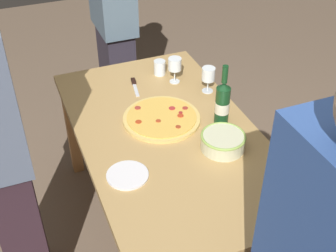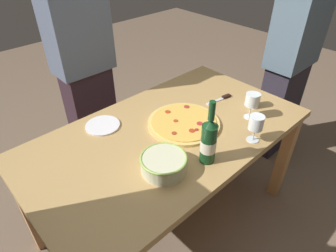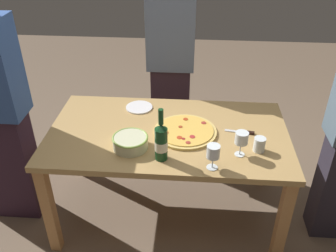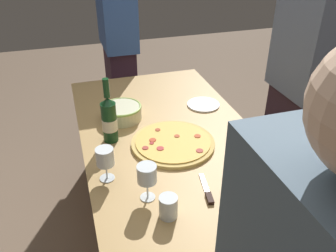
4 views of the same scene
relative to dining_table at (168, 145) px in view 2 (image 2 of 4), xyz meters
name	(u,v)px [view 2 (image 2 of 4)]	position (x,y,z in m)	size (l,w,h in m)	color
ground_plane	(168,215)	(0.00, 0.00, -0.66)	(8.00, 8.00, 0.00)	#735D4A
dining_table	(168,145)	(0.00, 0.00, 0.00)	(1.60, 0.90, 0.75)	tan
pizza	(184,123)	(0.12, -0.01, 0.10)	(0.42, 0.42, 0.03)	#DDBA64
serving_bowl	(164,163)	(-0.22, -0.20, 0.14)	(0.22, 0.22, 0.08)	beige
wine_bottle	(209,141)	(-0.02, -0.30, 0.22)	(0.08, 0.08, 0.34)	#143E1D
wine_glass_near_pizza	(256,124)	(0.28, -0.36, 0.20)	(0.08, 0.08, 0.15)	white
wine_glass_by_bottle	(252,100)	(0.45, -0.22, 0.21)	(0.08, 0.08, 0.16)	white
cup_amber	(254,100)	(0.58, -0.17, 0.14)	(0.07, 0.07, 0.09)	white
side_plate	(103,125)	(-0.24, 0.30, 0.10)	(0.20, 0.20, 0.01)	white
pizza_knife	(222,98)	(0.50, 0.02, 0.10)	(0.20, 0.05, 0.02)	silver
person_guest_left	(83,64)	(-0.04, 0.81, 0.24)	(0.39, 0.24, 1.75)	#311F28
person_guest_right	(291,62)	(1.22, -0.07, 0.17)	(0.43, 0.24, 1.63)	#2C2733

